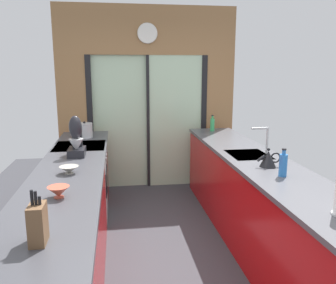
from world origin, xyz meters
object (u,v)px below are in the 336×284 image
(stock_pot, at_px, (85,130))
(soap_bottle_far, at_px, (212,124))
(mixing_bowl_near, at_px, (59,192))
(stand_mixer, at_px, (76,140))
(kettle, at_px, (268,159))
(oven_range, at_px, (82,183))
(mixing_bowl_far, at_px, (69,170))
(knife_block, at_px, (38,224))
(soap_bottle_near, at_px, (283,165))

(stock_pot, relative_size, soap_bottle_far, 0.92)
(mixing_bowl_near, bearing_deg, stand_mixer, 90.00)
(kettle, bearing_deg, stand_mixer, 158.95)
(oven_range, xyz_separation_m, mixing_bowl_far, (0.02, -1.13, 0.50))
(oven_range, bearing_deg, knife_block, -89.56)
(kettle, xyz_separation_m, soap_bottle_near, (-0.00, -0.29, 0.02))
(knife_block, relative_size, soap_bottle_near, 1.21)
(mixing_bowl_near, xyz_separation_m, mixing_bowl_far, (0.00, 0.58, -0.01))
(stock_pot, distance_m, kettle, 2.45)
(mixing_bowl_near, height_order, stock_pot, stock_pot)
(oven_range, bearing_deg, soap_bottle_near, -39.28)
(mixing_bowl_far, height_order, stand_mixer, stand_mixer)
(mixing_bowl_near, xyz_separation_m, knife_block, (-0.00, -0.66, 0.06))
(oven_range, xyz_separation_m, knife_block, (0.02, -2.37, 0.57))
(oven_range, height_order, mixing_bowl_far, mixing_bowl_far)
(mixing_bowl_near, relative_size, soap_bottle_near, 0.64)
(stand_mixer, relative_size, soap_bottle_near, 1.76)
(knife_block, bearing_deg, stock_pot, 90.00)
(soap_bottle_near, bearing_deg, oven_range, 140.72)
(stock_pot, height_order, soap_bottle_near, soap_bottle_near)
(soap_bottle_far, bearing_deg, stock_pot, -172.79)
(stand_mixer, bearing_deg, oven_range, 92.14)
(soap_bottle_far, bearing_deg, mixing_bowl_near, -126.21)
(soap_bottle_near, relative_size, soap_bottle_far, 1.03)
(soap_bottle_near, distance_m, soap_bottle_far, 2.19)
(stand_mixer, relative_size, stock_pot, 1.96)
(knife_block, bearing_deg, kettle, 33.70)
(soap_bottle_far, bearing_deg, soap_bottle_near, -90.00)
(mixing_bowl_far, bearing_deg, knife_block, -90.00)
(mixing_bowl_near, distance_m, knife_block, 0.66)
(oven_range, xyz_separation_m, stock_pot, (0.02, 0.50, 0.56))
(stock_pot, xyz_separation_m, soap_bottle_far, (1.78, 0.23, 0.00))
(oven_range, distance_m, mixing_bowl_near, 1.78)
(knife_block, xyz_separation_m, stock_pot, (0.00, 2.86, -0.01))
(stand_mixer, bearing_deg, kettle, -21.05)
(knife_block, height_order, stock_pot, knife_block)
(mixing_bowl_far, bearing_deg, soap_bottle_near, -10.80)
(stand_mixer, height_order, soap_bottle_far, stand_mixer)
(mixing_bowl_far, relative_size, soap_bottle_far, 0.71)
(kettle, relative_size, soap_bottle_near, 0.96)
(oven_range, bearing_deg, stock_pot, 87.88)
(stand_mixer, relative_size, soap_bottle_far, 1.80)
(oven_range, height_order, mixing_bowl_near, mixing_bowl_near)
(mixing_bowl_far, distance_m, stand_mixer, 0.65)
(mixing_bowl_near, bearing_deg, kettle, 16.56)
(oven_range, relative_size, stock_pot, 4.30)
(stand_mixer, distance_m, stock_pot, 0.99)
(stock_pot, bearing_deg, stand_mixer, -90.00)
(oven_range, relative_size, mixing_bowl_far, 5.58)
(knife_block, xyz_separation_m, soap_bottle_far, (1.78, 3.09, -0.01))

